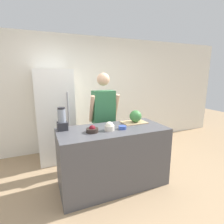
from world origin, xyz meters
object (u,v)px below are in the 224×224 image
at_px(refrigerator, 55,116).
at_px(blender, 62,120).
at_px(bowl_cream, 109,127).
at_px(bowl_small_blue, 122,127).
at_px(person, 104,119).
at_px(watermelon, 136,116).
at_px(bowl_cherries, 92,130).

relative_size(refrigerator, blender, 5.40).
bearing_deg(bowl_cream, bowl_small_blue, -4.39).
xyz_separation_m(person, watermelon, (0.39, -0.50, 0.13)).
xyz_separation_m(person, bowl_cherries, (-0.43, -0.70, 0.05)).
xyz_separation_m(bowl_cream, blender, (-0.64, 0.29, 0.09)).
height_order(bowl_cherries, bowl_cream, bowl_cream).
distance_m(watermelon, bowl_cherries, 0.85).
height_order(watermelon, bowl_cherries, watermelon).
bearing_deg(bowl_cream, person, 76.76).
distance_m(bowl_cream, blender, 0.70).
relative_size(bowl_cherries, bowl_cream, 1.20).
height_order(refrigerator, watermelon, refrigerator).
bearing_deg(watermelon, bowl_cherries, -166.42).
bearing_deg(bowl_small_blue, refrigerator, 121.89).
bearing_deg(refrigerator, bowl_cherries, -73.76).
relative_size(watermelon, bowl_cream, 1.41).
relative_size(person, blender, 5.21).
height_order(person, bowl_cherries, person).
xyz_separation_m(watermelon, bowl_cherries, (-0.82, -0.20, -0.08)).
xyz_separation_m(bowl_cream, bowl_small_blue, (0.20, -0.02, -0.03)).
height_order(refrigerator, blender, refrigerator).
bearing_deg(bowl_cream, blender, 155.86).
distance_m(person, bowl_small_blue, 0.73).
xyz_separation_m(person, bowl_small_blue, (0.04, -0.73, 0.04)).
distance_m(person, blender, 0.93).
relative_size(refrigerator, bowl_cherries, 10.60).
distance_m(refrigerator, person, 1.04).
height_order(person, bowl_cream, person).
bearing_deg(bowl_cherries, refrigerator, 106.24).
bearing_deg(blender, bowl_small_blue, -19.69).
distance_m(bowl_cherries, bowl_cream, 0.26).
xyz_separation_m(refrigerator, person, (0.82, -0.65, 0.00)).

